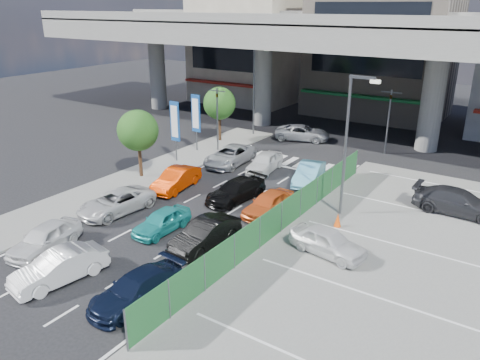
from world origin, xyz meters
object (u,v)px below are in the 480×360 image
Objects in this scene: signboard_near at (175,123)px; hatch_black_mid_right at (205,234)px; street_lamp_left at (256,83)px; taxi_orange_right at (269,203)px; signboard_far at (196,115)px; tree_far at (219,104)px; sedan_white_mid_left at (116,202)px; traffic_light_right at (390,106)px; traffic_cone at (338,220)px; minivan_navy_back at (137,289)px; taxi_teal_mid at (162,221)px; sedan_black_mid at (236,191)px; crossing_wagon_silver at (302,133)px; sedan_white_front_mid at (265,162)px; wagon_silver_front_left at (230,156)px; parked_sedan_white at (328,242)px; tree_near at (138,131)px; hatch_white_back_mid at (59,267)px; traffic_light_left at (217,104)px; street_lamp_right at (349,135)px; taxi_orange_left at (176,179)px; kei_truck_front_right at (309,173)px; parked_sedan_dgrey at (458,202)px; van_white_back_left at (45,238)px.

signboard_near is 1.12× the size of hatch_black_mid_right.
taxi_orange_right is (9.87, -14.32, -4.10)m from street_lamp_left.
signboard_far is 0.98× the size of tree_far.
sedan_white_mid_left is at bearing -70.24° from signboard_near.
taxi_orange_right is at bearing -97.26° from traffic_light_right.
tree_far is 6.33× the size of traffic_cone.
minivan_navy_back is 1.20× the size of taxi_teal_mid.
sedan_black_mid is 14.88m from crossing_wagon_silver.
minivan_navy_back is (11.23, -21.20, -2.76)m from tree_far.
tree_far reaches higher than traffic_cone.
sedan_white_front_mid is (-3.34, 11.35, 0.00)m from hatch_black_mid_right.
wagon_silver_front_left is 1.28× the size of parked_sedan_white.
sedan_white_mid_left is at bearing -58.85° from tree_near.
street_lamp_left is 26.42m from hatch_white_back_mid.
traffic_light_left and traffic_light_right have the same top height.
sedan_white_front_mid is 1.05× the size of parked_sedan_white.
tree_far is 0.97× the size of wagon_silver_front_left.
sedan_white_front_mid is at bearing 16.18° from signboard_near.
street_lamp_right is 14.61m from signboard_near.
tree_near is at bearing 154.41° from hatch_black_mid_right.
taxi_orange_left is at bearing 90.63° from sedan_white_mid_left.
traffic_light_right is at bearing 97.92° from traffic_cone.
traffic_light_right is 15.38m from signboard_far.
tree_near is at bearing -178.85° from traffic_cone.
tree_near is 10.90m from taxi_orange_right.
tree_far is (-0.20, 3.51, 0.32)m from signboard_far.
sedan_white_mid_left is 1.15× the size of sedan_white_front_mid.
hatch_black_mid_right is (-4.31, -7.41, -4.08)m from street_lamp_right.
hatch_white_back_mid is at bearing -83.37° from wagon_silver_front_left.
tree_near is at bearing -164.09° from kei_truck_front_right.
tree_near reaches higher than wagon_silver_front_left.
parked_sedan_dgrey reaches higher than taxi_orange_right.
taxi_orange_left reaches higher than crossing_wagon_silver.
traffic_cone is at bearing -44.66° from street_lamp_left.
traffic_light_right reaches higher than taxi_orange_right.
traffic_cone is at bearing -23.87° from signboard_far.
signboard_near is (-1.00, -4.01, -0.87)m from traffic_light_left.
sedan_white_mid_left is at bearing 175.50° from taxi_teal_mid.
street_lamp_left is at bearing 103.42° from sedan_white_mid_left.
traffic_light_right is 1.20× the size of minivan_navy_back.
parked_sedan_white is (15.90, -9.79, -2.34)m from signboard_far.
street_lamp_left is 15.15m from taxi_orange_left.
tree_far is at bearing 143.44° from kei_truck_front_right.
hatch_white_back_mid is at bearing -71.62° from tree_far.
traffic_cone is (9.49, -14.65, -0.23)m from crossing_wagon_silver.
taxi_orange_left is 11.05m from traffic_cone.
sedan_black_mid is at bearing -24.56° from signboard_near.
sedan_black_mid is (4.78, 5.37, -0.01)m from sedan_white_mid_left.
taxi_orange_right is (10.75, -4.31, -2.39)m from signboard_near.
van_white_back_left is 15.96m from wagon_silver_front_left.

